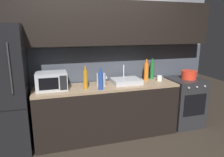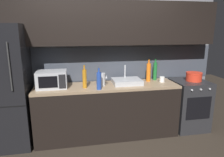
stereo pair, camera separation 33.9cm
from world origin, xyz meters
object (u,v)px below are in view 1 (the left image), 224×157
at_px(oven_range, 184,102).
at_px(wine_bottle_amber, 85,79).
at_px(wine_bottle_orange, 146,71).
at_px(microwave, 52,81).
at_px(wine_bottle_green, 152,70).
at_px(mug_white, 159,78).
at_px(kettle, 101,80).
at_px(wine_bottle_blue, 101,81).
at_px(refrigerator, 3,91).
at_px(cooking_pot, 189,75).

xyz_separation_m(oven_range, wine_bottle_amber, (-1.90, -0.09, 0.60)).
bearing_deg(wine_bottle_orange, microwave, -175.88).
bearing_deg(oven_range, microwave, 179.53).
height_order(wine_bottle_amber, wine_bottle_green, wine_bottle_green).
bearing_deg(mug_white, kettle, -178.14).
relative_size(wine_bottle_amber, mug_white, 3.86).
distance_m(wine_bottle_amber, wine_bottle_blue, 0.25).
bearing_deg(mug_white, microwave, -179.58).
xyz_separation_m(microwave, wine_bottle_blue, (0.72, -0.23, 0.00)).
xyz_separation_m(refrigerator, mug_white, (2.54, 0.03, 0.01)).
height_order(wine_bottle_blue, mug_white, wine_bottle_blue).
distance_m(refrigerator, wine_bottle_green, 2.49).
bearing_deg(wine_bottle_amber, oven_range, 2.59).
distance_m(refrigerator, wine_bottle_blue, 1.42).
bearing_deg(microwave, wine_bottle_amber, -11.83).
relative_size(wine_bottle_green, mug_white, 4.13).
bearing_deg(wine_bottle_blue, refrigerator, 171.24).
distance_m(microwave, wine_bottle_green, 1.81).
bearing_deg(cooking_pot, wine_bottle_orange, 170.40).
distance_m(oven_range, kettle, 1.72).
xyz_separation_m(refrigerator, wine_bottle_orange, (2.33, 0.14, 0.12)).
relative_size(oven_range, wine_bottle_orange, 2.32).
height_order(wine_bottle_amber, wine_bottle_orange, wine_bottle_orange).
bearing_deg(kettle, wine_bottle_orange, 9.12).
relative_size(wine_bottle_blue, cooking_pot, 1.20).
bearing_deg(wine_bottle_blue, mug_white, 12.18).
xyz_separation_m(wine_bottle_amber, wine_bottle_green, (1.29, 0.29, 0.01)).
xyz_separation_m(refrigerator, wine_bottle_green, (2.48, 0.21, 0.12)).
distance_m(kettle, mug_white, 1.09).
xyz_separation_m(wine_bottle_green, mug_white, (0.06, -0.17, -0.12)).
bearing_deg(wine_bottle_blue, wine_bottle_green, 21.27).
xyz_separation_m(oven_range, wine_bottle_green, (-0.61, 0.21, 0.61)).
height_order(oven_range, mug_white, mug_white).
xyz_separation_m(wine_bottle_orange, cooking_pot, (0.81, -0.14, -0.09)).
distance_m(oven_range, wine_bottle_blue, 1.80).
distance_m(mug_white, cooking_pot, 0.60).
bearing_deg(cooking_pot, oven_range, -178.47).
xyz_separation_m(mug_white, cooking_pot, (0.59, -0.03, 0.03)).
bearing_deg(kettle, oven_range, 0.07).
height_order(wine_bottle_orange, cooking_pot, wine_bottle_orange).
xyz_separation_m(wine_bottle_amber, wine_bottle_blue, (0.21, -0.13, -0.01)).
relative_size(wine_bottle_green, wine_bottle_blue, 1.16).
distance_m(refrigerator, kettle, 1.45).
relative_size(kettle, wine_bottle_amber, 0.64).
distance_m(microwave, wine_bottle_amber, 0.52).
relative_size(mug_white, cooking_pot, 0.34).
xyz_separation_m(oven_range, kettle, (-1.63, -0.00, 0.55)).
relative_size(wine_bottle_orange, cooking_pot, 1.39).
bearing_deg(wine_bottle_orange, wine_bottle_amber, -168.87).
distance_m(wine_bottle_amber, cooking_pot, 1.95).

